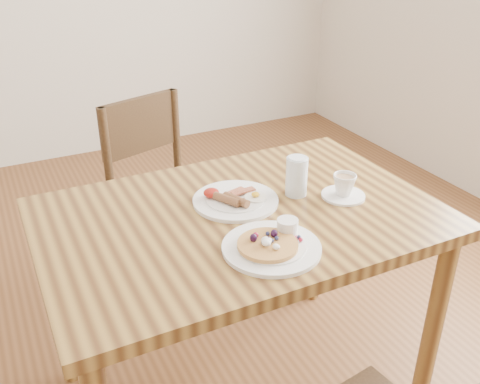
{
  "coord_description": "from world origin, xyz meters",
  "views": [
    {
      "loc": [
        -0.63,
        -1.27,
        1.55
      ],
      "look_at": [
        0.0,
        0.0,
        0.82
      ],
      "focal_mm": 40.0,
      "sensor_mm": 36.0,
      "label": 1
    }
  ],
  "objects_px": {
    "pancake_plate": "(272,244)",
    "water_glass": "(297,176)",
    "breakfast_plate": "(234,199)",
    "teacup_saucer": "(344,187)",
    "chair_far": "(163,191)",
    "dining_table": "(240,240)"
  },
  "relations": [
    {
      "from": "dining_table",
      "to": "pancake_plate",
      "type": "xyz_separation_m",
      "value": [
        -0.01,
        -0.22,
        0.11
      ]
    },
    {
      "from": "chair_far",
      "to": "water_glass",
      "type": "xyz_separation_m",
      "value": [
        0.23,
        -0.7,
        0.32
      ]
    },
    {
      "from": "chair_far",
      "to": "pancake_plate",
      "type": "bearing_deg",
      "value": 72.22
    },
    {
      "from": "dining_table",
      "to": "pancake_plate",
      "type": "bearing_deg",
      "value": -92.93
    },
    {
      "from": "chair_far",
      "to": "pancake_plate",
      "type": "relative_size",
      "value": 3.26
    },
    {
      "from": "breakfast_plate",
      "to": "water_glass",
      "type": "distance_m",
      "value": 0.21
    },
    {
      "from": "breakfast_plate",
      "to": "teacup_saucer",
      "type": "distance_m",
      "value": 0.35
    },
    {
      "from": "pancake_plate",
      "to": "breakfast_plate",
      "type": "xyz_separation_m",
      "value": [
        0.02,
        0.28,
        -0.0
      ]
    },
    {
      "from": "breakfast_plate",
      "to": "teacup_saucer",
      "type": "bearing_deg",
      "value": -19.9
    },
    {
      "from": "teacup_saucer",
      "to": "water_glass",
      "type": "relative_size",
      "value": 1.1
    },
    {
      "from": "dining_table",
      "to": "water_glass",
      "type": "bearing_deg",
      "value": 7.14
    },
    {
      "from": "pancake_plate",
      "to": "water_glass",
      "type": "xyz_separation_m",
      "value": [
        0.23,
        0.24,
        0.05
      ]
    },
    {
      "from": "dining_table",
      "to": "chair_far",
      "type": "distance_m",
      "value": 0.74
    },
    {
      "from": "breakfast_plate",
      "to": "chair_far",
      "type": "bearing_deg",
      "value": 91.91
    },
    {
      "from": "teacup_saucer",
      "to": "breakfast_plate",
      "type": "bearing_deg",
      "value": 160.1
    },
    {
      "from": "pancake_plate",
      "to": "water_glass",
      "type": "bearing_deg",
      "value": 47.17
    },
    {
      "from": "dining_table",
      "to": "chair_far",
      "type": "bearing_deg",
      "value": 90.76
    },
    {
      "from": "pancake_plate",
      "to": "chair_far",
      "type": "bearing_deg",
      "value": 89.9
    },
    {
      "from": "dining_table",
      "to": "water_glass",
      "type": "xyz_separation_m",
      "value": [
        0.22,
        0.03,
        0.16
      ]
    },
    {
      "from": "pancake_plate",
      "to": "breakfast_plate",
      "type": "bearing_deg",
      "value": 85.21
    },
    {
      "from": "dining_table",
      "to": "chair_far",
      "type": "height_order",
      "value": "chair_far"
    },
    {
      "from": "dining_table",
      "to": "breakfast_plate",
      "type": "distance_m",
      "value": 0.13
    }
  ]
}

